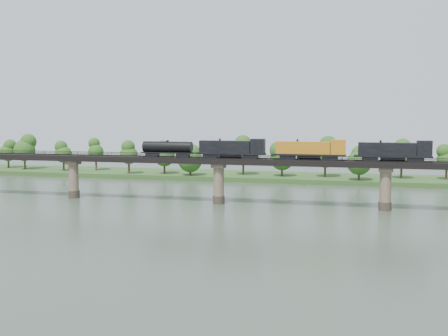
# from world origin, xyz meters

# --- Properties ---
(ground) EXTENTS (400.00, 400.00, 0.00)m
(ground) POSITION_xyz_m (0.00, 0.00, 0.00)
(ground) COLOR #334133
(ground) RESTS_ON ground
(far_bank) EXTENTS (300.00, 24.00, 1.60)m
(far_bank) POSITION_xyz_m (0.00, 85.00, 0.80)
(far_bank) COLOR #2B4E1F
(far_bank) RESTS_ON ground
(bridge) EXTENTS (236.00, 30.00, 11.50)m
(bridge) POSITION_xyz_m (0.00, 30.00, 5.46)
(bridge) COLOR #473A2D
(bridge) RESTS_ON ground
(bridge_superstructure) EXTENTS (220.00, 4.90, 0.75)m
(bridge_superstructure) POSITION_xyz_m (0.00, 30.00, 11.79)
(bridge_superstructure) COLOR black
(bridge_superstructure) RESTS_ON bridge
(far_treeline) EXTENTS (289.06, 17.54, 13.60)m
(far_treeline) POSITION_xyz_m (-8.21, 80.52, 8.83)
(far_treeline) COLOR #382619
(far_treeline) RESTS_ON far_bank
(freight_train) EXTENTS (70.34, 2.74, 4.84)m
(freight_train) POSITION_xyz_m (15.99, 30.00, 13.81)
(freight_train) COLOR black
(freight_train) RESTS_ON bridge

